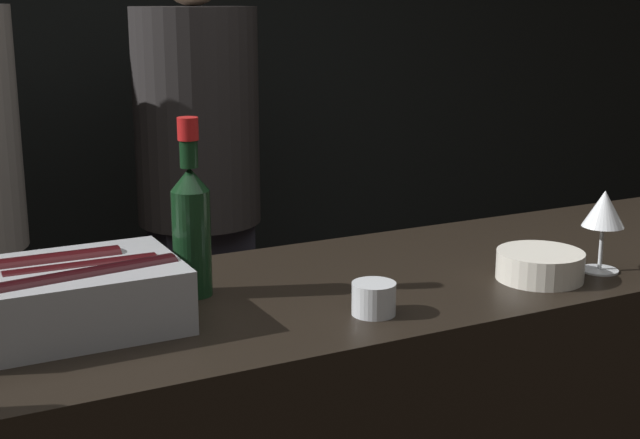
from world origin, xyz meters
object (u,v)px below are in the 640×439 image
object	(u,v)px
wine_glass	(604,212)
ice_bin_with_bottles	(67,294)
bowl_white	(540,264)
red_wine_bottle_burgundy	(191,221)
candle_votive	(376,298)
person_in_hoodie	(198,175)

from	to	relation	value
wine_glass	ice_bin_with_bottles	bearing A→B (deg)	171.09
bowl_white	red_wine_bottle_burgundy	world-z (taller)	red_wine_bottle_burgundy
bowl_white	candle_votive	xyz separation A→B (m)	(-0.37, -0.02, -0.00)
bowl_white	candle_votive	distance (m)	0.37
wine_glass	candle_votive	world-z (taller)	wine_glass
ice_bin_with_bottles	person_in_hoodie	distance (m)	1.63
wine_glass	red_wine_bottle_burgundy	xyz separation A→B (m)	(-0.75, 0.23, 0.02)
ice_bin_with_bottles	wine_glass	distance (m)	1.00
wine_glass	person_in_hoodie	world-z (taller)	person_in_hoodie
wine_glass	red_wine_bottle_burgundy	world-z (taller)	red_wine_bottle_burgundy
bowl_white	person_in_hoodie	distance (m)	1.60
red_wine_bottle_burgundy	person_in_hoodie	size ratio (longest dim) A/B	0.19
candle_votive	person_in_hoodie	size ratio (longest dim) A/B	0.04
candle_votive	person_in_hoodie	bearing A→B (deg)	80.94
ice_bin_with_bottles	candle_votive	xyz separation A→B (m)	(0.48, -0.16, -0.03)
ice_bin_with_bottles	candle_votive	bearing A→B (deg)	-18.86
wine_glass	red_wine_bottle_burgundy	distance (m)	0.78
candle_votive	red_wine_bottle_burgundy	world-z (taller)	red_wine_bottle_burgundy
red_wine_bottle_burgundy	person_in_hoodie	distance (m)	1.48
red_wine_bottle_burgundy	person_in_hoodie	world-z (taller)	person_in_hoodie
red_wine_bottle_burgundy	bowl_white	bearing A→B (deg)	-19.03
candle_votive	person_in_hoodie	world-z (taller)	person_in_hoodie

